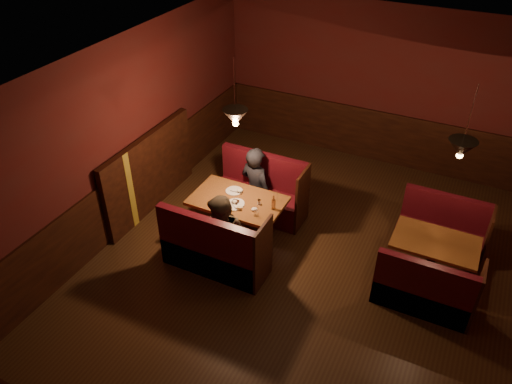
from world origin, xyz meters
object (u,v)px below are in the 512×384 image
at_px(main_bench_far, 262,195).
at_px(main_bench_near, 214,253).
at_px(diner_b, 222,224).
at_px(second_table, 434,250).
at_px(second_bench_near, 423,293).
at_px(diner_a, 256,173).
at_px(main_table, 239,209).
at_px(second_bench_far, 441,233).

distance_m(main_bench_far, main_bench_near, 1.54).
bearing_deg(diner_b, second_table, 28.82).
height_order(second_bench_near, diner_a, diner_a).
bearing_deg(diner_b, main_bench_near, -112.03).
relative_size(main_bench_far, diner_b, 0.98).
distance_m(main_table, second_bench_far, 3.00).
bearing_deg(main_table, second_bench_far, 21.83).
bearing_deg(second_bench_far, diner_a, -171.56).
height_order(main_bench_far, diner_a, diner_a).
height_order(main_table, second_bench_near, main_table).
xyz_separation_m(main_bench_near, second_bench_far, (2.76, 1.88, -0.04)).
relative_size(main_table, main_bench_far, 0.91).
xyz_separation_m(second_table, second_bench_near, (0.03, -0.67, -0.19)).
height_order(second_bench_far, diner_b, diner_b).
relative_size(main_bench_far, diner_a, 0.95).
bearing_deg(main_bench_far, second_table, -6.84).
bearing_deg(diner_a, second_table, -169.58).
distance_m(main_bench_far, second_bench_near, 2.93).
relative_size(main_table, diner_a, 0.87).
height_order(main_bench_far, second_table, main_bench_far).
bearing_deg(second_bench_far, diner_b, -146.95).
bearing_deg(second_table, diner_a, 174.94).
distance_m(second_bench_far, diner_b, 3.24).
height_order(second_table, second_bench_near, second_bench_near).
relative_size(main_bench_near, second_table, 1.33).
bearing_deg(main_bench_far, main_bench_near, -90.00).
xyz_separation_m(main_table, diner_a, (-0.06, 0.69, 0.22)).
bearing_deg(main_table, diner_b, -81.99).
bearing_deg(diner_a, second_bench_far, -156.08).
height_order(second_table, diner_b, diner_b).
distance_m(second_bench_near, diner_a, 3.02).
height_order(main_bench_far, diner_b, diner_b).
bearing_deg(diner_b, main_table, 104.76).
distance_m(main_table, main_bench_far, 0.81).
distance_m(main_bench_near, second_table, 2.99).
relative_size(main_table, second_table, 1.21).
distance_m(second_table, diner_b, 2.88).
bearing_deg(second_table, main_bench_far, 173.16).
height_order(main_table, diner_a, diner_a).
bearing_deg(second_bench_far, main_bench_near, -145.72).
bearing_deg(diner_a, main_bench_near, 108.36).
bearing_deg(second_bench_far, second_table, -92.20).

